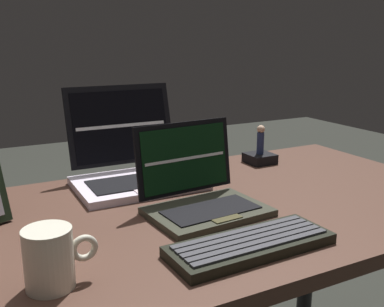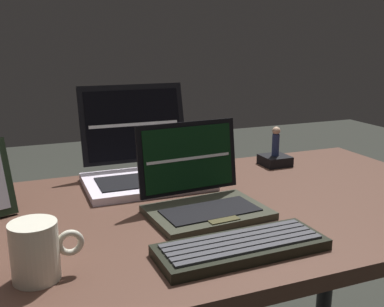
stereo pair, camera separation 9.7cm
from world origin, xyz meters
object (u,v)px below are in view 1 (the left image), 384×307
(coffee_mug, at_px, (50,258))
(figurine, at_px, (261,139))
(laptop_front, at_px, (201,194))
(external_keyboard, at_px, (251,244))
(figurine_stand, at_px, (260,158))
(laptop_rear, at_px, (133,164))

(coffee_mug, bearing_deg, figurine, 31.40)
(laptop_front, bearing_deg, figurine, 36.69)
(external_keyboard, height_order, figurine, figurine)
(laptop_front, bearing_deg, figurine_stand, 36.69)
(figurine_stand, height_order, figurine, figurine)
(figurine, height_order, coffee_mug, figurine)
(laptop_rear, relative_size, coffee_mug, 2.78)
(external_keyboard, relative_size, figurine_stand, 3.92)
(external_keyboard, xyz_separation_m, coffee_mug, (-0.35, 0.04, 0.04))
(external_keyboard, bearing_deg, figurine_stand, 52.35)
(figurine_stand, distance_m, figurine, 0.06)
(coffee_mug, bearing_deg, laptop_rear, 55.56)
(external_keyboard, distance_m, figurine, 0.61)
(figurine, relative_size, coffee_mug, 0.77)
(laptop_rear, height_order, coffee_mug, laptop_rear)
(laptop_rear, height_order, figurine_stand, laptop_rear)
(laptop_rear, height_order, external_keyboard, laptop_rear)
(laptop_rear, xyz_separation_m, external_keyboard, (0.05, -0.48, -0.04))
(external_keyboard, bearing_deg, laptop_front, 86.64)
(laptop_rear, bearing_deg, figurine_stand, -0.01)
(laptop_front, height_order, laptop_rear, laptop_rear)
(figurine_stand, relative_size, figurine, 0.91)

